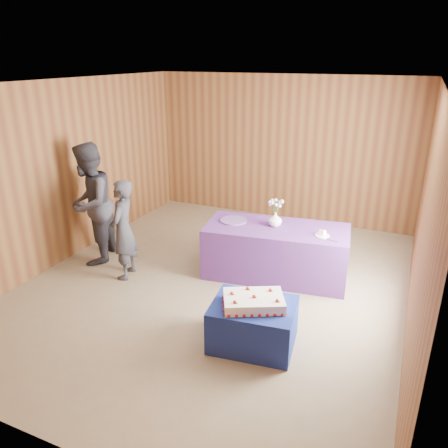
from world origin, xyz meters
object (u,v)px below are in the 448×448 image
Objects in this scene: sheet_cake at (254,301)px; vase at (275,219)px; guest_right at (90,204)px; cake_table at (253,324)px; serving_table at (276,251)px; guest_left at (123,230)px.

sheet_cake is 3.94× the size of vase.
vase is 0.11× the size of guest_right.
cake_table is at bearing -79.60° from vase.
serving_table is 2.19m from guest_left.
vase is 2.77m from guest_right.
guest_left is (-1.92, -0.94, -0.13)m from vase.
serving_table is 9.97× the size of vase.
guest_right reaches higher than cake_table.
guest_right is at bearing -174.47° from serving_table.
cake_table is 0.49× the size of guest_right.
cake_table is 0.31m from sheet_cake.
serving_table reaches higher than cake_table.
guest_right reaches higher than vase.
serving_table is at bearing 99.21° from guest_left.
guest_left is 0.78× the size of guest_right.
guest_left reaches higher than serving_table.
sheet_cake is at bearing -79.53° from vase.
vase reaches higher than sheet_cake.
guest_left reaches higher than sheet_cake.
serving_table is at bearing 92.14° from cake_table.
cake_table is 0.45× the size of serving_table.
guest_right is at bearing -165.74° from vase.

